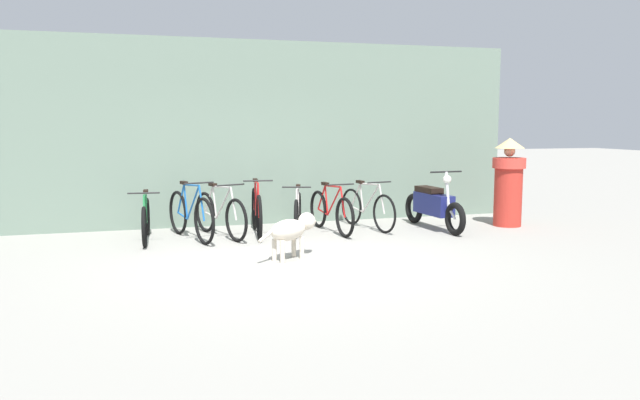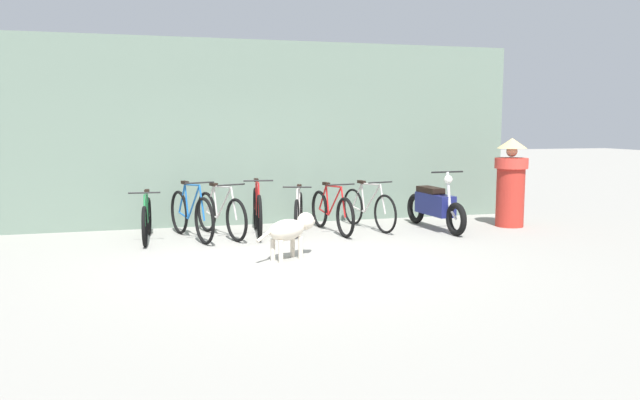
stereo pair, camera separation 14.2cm
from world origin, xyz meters
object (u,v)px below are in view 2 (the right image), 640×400
at_px(bicycle_3, 257,211).
at_px(bicycle_5, 332,212).
at_px(person_in_robes, 511,181).
at_px(stray_dog, 291,229).
at_px(bicycle_1, 191,215).
at_px(motorcycle, 435,206).
at_px(bicycle_0, 147,219).
at_px(bicycle_6, 368,209).
at_px(bicycle_4, 299,212).
at_px(bicycle_2, 221,214).

relative_size(bicycle_3, bicycle_5, 1.05).
bearing_deg(person_in_robes, stray_dog, 38.81).
height_order(bicycle_1, motorcycle, motorcycle).
bearing_deg(bicycle_0, motorcycle, 90.12).
bearing_deg(bicycle_6, bicycle_5, -89.36).
bearing_deg(bicycle_1, bicycle_3, 78.88).
height_order(bicycle_3, bicycle_6, bicycle_3).
height_order(bicycle_3, stray_dog, bicycle_3).
bearing_deg(bicycle_5, bicycle_3, -103.22).
distance_m(bicycle_4, bicycle_6, 1.22).
height_order(bicycle_6, person_in_robes, person_in_robes).
xyz_separation_m(bicycle_0, bicycle_3, (1.73, 0.04, 0.05)).
relative_size(bicycle_2, stray_dog, 1.79).
height_order(motorcycle, person_in_robes, person_in_robes).
bearing_deg(bicycle_1, bicycle_0, -113.20).
relative_size(bicycle_2, person_in_robes, 1.08).
bearing_deg(bicycle_6, motorcycle, 59.89).
distance_m(bicycle_0, bicycle_4, 2.43).
xyz_separation_m(bicycle_1, person_in_robes, (5.45, -0.27, 0.41)).
xyz_separation_m(bicycle_1, motorcycle, (4.05, -0.20, 0.03)).
bearing_deg(bicycle_6, bicycle_2, -100.93).
bearing_deg(bicycle_3, stray_dog, 9.91).
relative_size(bicycle_5, motorcycle, 0.90).
xyz_separation_m(bicycle_1, bicycle_6, (2.98, 0.14, -0.03)).
xyz_separation_m(bicycle_2, motorcycle, (3.58, -0.27, 0.05)).
xyz_separation_m(bicycle_2, bicycle_3, (0.59, 0.04, 0.02)).
height_order(bicycle_4, motorcycle, motorcycle).
xyz_separation_m(bicycle_0, person_in_robes, (6.12, -0.34, 0.47)).
xyz_separation_m(bicycle_0, bicycle_1, (0.67, -0.07, 0.05)).
bearing_deg(bicycle_1, bicycle_6, 75.56).
xyz_separation_m(bicycle_1, stray_dog, (1.18, -1.82, 0.02)).
distance_m(bicycle_2, bicycle_3, 0.60).
distance_m(bicycle_3, stray_dog, 1.94).
relative_size(bicycle_2, motorcycle, 0.88).
relative_size(bicycle_5, stray_dog, 1.83).
xyz_separation_m(bicycle_1, bicycle_3, (1.06, 0.11, -0.00)).
bearing_deg(bicycle_2, bicycle_0, -109.19).
relative_size(bicycle_0, bicycle_6, 1.02).
bearing_deg(motorcycle, bicycle_1, -96.94).
relative_size(bicycle_6, person_in_robes, 1.06).
xyz_separation_m(bicycle_2, person_in_robes, (4.98, -0.34, 0.43)).
bearing_deg(bicycle_3, bicycle_2, -79.95).
height_order(bicycle_0, stray_dog, bicycle_0).
xyz_separation_m(bicycle_5, stray_dog, (-1.10, -1.80, 0.06)).
relative_size(bicycle_4, person_in_robes, 1.01).
relative_size(bicycle_1, bicycle_3, 0.96).
xyz_separation_m(bicycle_4, bicycle_6, (1.21, -0.03, 0.02)).
height_order(bicycle_4, bicycle_6, bicycle_6).
relative_size(bicycle_0, motorcycle, 0.88).
height_order(bicycle_4, person_in_robes, person_in_robes).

